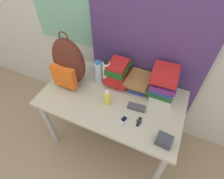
{
  "coord_description": "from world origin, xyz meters",
  "views": [
    {
      "loc": [
        0.43,
        -0.57,
        1.92
      ],
      "look_at": [
        0.0,
        0.37,
        0.83
      ],
      "focal_mm": 28.0,
      "sensor_mm": 36.0,
      "label": 1
    }
  ],
  "objects_px": {
    "book_stack_right": "(164,84)",
    "sunglasses_case": "(137,107)",
    "book_stack_center": "(138,82)",
    "sports_bottle": "(106,73)",
    "backpack": "(68,63)",
    "camera_pouch": "(164,140)",
    "sunscreen_bottle": "(107,98)",
    "water_bottle": "(98,72)",
    "wristwatch": "(139,122)",
    "book_stack_left": "(119,73)",
    "cell_phone": "(124,119)"
  },
  "relations": [
    {
      "from": "book_stack_left",
      "to": "sunglasses_case",
      "type": "xyz_separation_m",
      "value": [
        0.27,
        -0.24,
        -0.09
      ]
    },
    {
      "from": "backpack",
      "to": "camera_pouch",
      "type": "xyz_separation_m",
      "value": [
        0.96,
        -0.27,
        -0.19
      ]
    },
    {
      "from": "water_bottle",
      "to": "wristwatch",
      "type": "height_order",
      "value": "water_bottle"
    },
    {
      "from": "book_stack_center",
      "to": "sunglasses_case",
      "type": "distance_m",
      "value": 0.27
    },
    {
      "from": "sunglasses_case",
      "to": "water_bottle",
      "type": "bearing_deg",
      "value": 158.41
    },
    {
      "from": "sunglasses_case",
      "to": "book_stack_center",
      "type": "bearing_deg",
      "value": 106.31
    },
    {
      "from": "camera_pouch",
      "to": "sunglasses_case",
      "type": "bearing_deg",
      "value": 142.52
    },
    {
      "from": "water_bottle",
      "to": "wristwatch",
      "type": "xyz_separation_m",
      "value": [
        0.51,
        -0.3,
        -0.11
      ]
    },
    {
      "from": "book_stack_center",
      "to": "sports_bottle",
      "type": "bearing_deg",
      "value": -164.63
    },
    {
      "from": "book_stack_left",
      "to": "sunscreen_bottle",
      "type": "xyz_separation_m",
      "value": [
        0.02,
        -0.29,
        -0.04
      ]
    },
    {
      "from": "sports_bottle",
      "to": "sunscreen_bottle",
      "type": "relative_size",
      "value": 1.79
    },
    {
      "from": "book_stack_center",
      "to": "wristwatch",
      "type": "xyz_separation_m",
      "value": [
        0.14,
        -0.37,
        -0.06
      ]
    },
    {
      "from": "sports_bottle",
      "to": "cell_phone",
      "type": "relative_size",
      "value": 2.29
    },
    {
      "from": "book_stack_center",
      "to": "camera_pouch",
      "type": "relative_size",
      "value": 2.29
    },
    {
      "from": "book_stack_left",
      "to": "sunglasses_case",
      "type": "relative_size",
      "value": 1.78
    },
    {
      "from": "book_stack_right",
      "to": "sunglasses_case",
      "type": "relative_size",
      "value": 1.9
    },
    {
      "from": "backpack",
      "to": "book_stack_right",
      "type": "height_order",
      "value": "backpack"
    },
    {
      "from": "book_stack_center",
      "to": "water_bottle",
      "type": "distance_m",
      "value": 0.39
    },
    {
      "from": "sunscreen_bottle",
      "to": "sports_bottle",
      "type": "bearing_deg",
      "value": 117.0
    },
    {
      "from": "water_bottle",
      "to": "book_stack_center",
      "type": "bearing_deg",
      "value": 11.61
    },
    {
      "from": "sports_bottle",
      "to": "sunglasses_case",
      "type": "height_order",
      "value": "sports_bottle"
    },
    {
      "from": "book_stack_center",
      "to": "sports_bottle",
      "type": "relative_size",
      "value": 1.02
    },
    {
      "from": "cell_phone",
      "to": "sunglasses_case",
      "type": "xyz_separation_m",
      "value": [
        0.05,
        0.15,
        0.01
      ]
    },
    {
      "from": "book_stack_left",
      "to": "water_bottle",
      "type": "distance_m",
      "value": 0.19
    },
    {
      "from": "backpack",
      "to": "sunscreen_bottle",
      "type": "bearing_deg",
      "value": -13.34
    },
    {
      "from": "book_stack_right",
      "to": "book_stack_center",
      "type": "bearing_deg",
      "value": 177.31
    },
    {
      "from": "water_bottle",
      "to": "sports_bottle",
      "type": "distance_m",
      "value": 0.09
    },
    {
      "from": "book_stack_left",
      "to": "book_stack_right",
      "type": "height_order",
      "value": "book_stack_right"
    },
    {
      "from": "backpack",
      "to": "wristwatch",
      "type": "bearing_deg",
      "value": -13.22
    },
    {
      "from": "book_stack_left",
      "to": "camera_pouch",
      "type": "bearing_deg",
      "value": -39.88
    },
    {
      "from": "backpack",
      "to": "book_stack_left",
      "type": "bearing_deg",
      "value": 24.81
    },
    {
      "from": "water_bottle",
      "to": "sports_bottle",
      "type": "xyz_separation_m",
      "value": [
        0.09,
        -0.0,
        0.02
      ]
    },
    {
      "from": "camera_pouch",
      "to": "wristwatch",
      "type": "height_order",
      "value": "camera_pouch"
    },
    {
      "from": "sunscreen_bottle",
      "to": "sunglasses_case",
      "type": "relative_size",
      "value": 0.96
    },
    {
      "from": "book_stack_center",
      "to": "camera_pouch",
      "type": "xyz_separation_m",
      "value": [
        0.35,
        -0.47,
        -0.03
      ]
    },
    {
      "from": "camera_pouch",
      "to": "sunscreen_bottle",
      "type": "bearing_deg",
      "value": 162.41
    },
    {
      "from": "sunscreen_bottle",
      "to": "water_bottle",
      "type": "bearing_deg",
      "value": 131.68
    },
    {
      "from": "book_stack_right",
      "to": "wristwatch",
      "type": "relative_size",
      "value": 3.19
    },
    {
      "from": "book_stack_left",
      "to": "book_stack_center",
      "type": "height_order",
      "value": "book_stack_left"
    },
    {
      "from": "book_stack_left",
      "to": "book_stack_center",
      "type": "xyz_separation_m",
      "value": [
        0.2,
        0.01,
        -0.05
      ]
    },
    {
      "from": "backpack",
      "to": "sunscreen_bottle",
      "type": "height_order",
      "value": "backpack"
    },
    {
      "from": "sunscreen_bottle",
      "to": "sunglasses_case",
      "type": "distance_m",
      "value": 0.26
    },
    {
      "from": "water_bottle",
      "to": "book_stack_left",
      "type": "bearing_deg",
      "value": 20.27
    },
    {
      "from": "water_bottle",
      "to": "sunscreen_bottle",
      "type": "distance_m",
      "value": 0.3
    },
    {
      "from": "sports_bottle",
      "to": "wristwatch",
      "type": "bearing_deg",
      "value": -34.59
    },
    {
      "from": "book_stack_center",
      "to": "sunglasses_case",
      "type": "bearing_deg",
      "value": -73.69
    },
    {
      "from": "backpack",
      "to": "camera_pouch",
      "type": "height_order",
      "value": "backpack"
    },
    {
      "from": "cell_phone",
      "to": "sports_bottle",
      "type": "bearing_deg",
      "value": 133.59
    },
    {
      "from": "backpack",
      "to": "wristwatch",
      "type": "distance_m",
      "value": 0.79
    },
    {
      "from": "sunglasses_case",
      "to": "camera_pouch",
      "type": "height_order",
      "value": "camera_pouch"
    }
  ]
}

